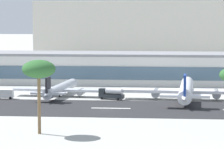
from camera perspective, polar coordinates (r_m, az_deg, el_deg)
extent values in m
plane|color=#A8A8A3|center=(185.88, -0.57, -3.29)|extent=(1400.00, 1400.00, 0.00)
cube|color=#262628|center=(188.70, -0.48, -3.14)|extent=(800.00, 33.75, 0.08)
cube|color=white|center=(188.57, -0.10, -3.14)|extent=(12.00, 1.20, 0.01)
cube|color=silver|center=(257.27, 1.25, 0.50)|extent=(156.81, 23.39, 11.75)
cube|color=#476075|center=(245.56, 1.06, 0.12)|extent=(152.11, 0.30, 5.29)
cube|color=gray|center=(256.79, 1.26, 1.92)|extent=(158.38, 23.63, 1.00)
cube|color=beige|center=(362.92, 2.46, 3.93)|extent=(119.43, 30.55, 36.43)
cylinder|color=silver|center=(217.22, -4.77, -1.30)|extent=(6.38, 35.02, 3.49)
sphere|color=silver|center=(233.99, -3.67, -0.80)|extent=(3.31, 3.31, 3.31)
cone|color=silver|center=(200.56, -6.04, -1.89)|extent=(3.65, 6.51, 3.14)
cube|color=silver|center=(216.59, -4.81, -1.41)|extent=(33.48, 7.97, 0.77)
cylinder|color=gray|center=(214.88, -2.89, -1.62)|extent=(2.66, 5.05, 2.27)
cylinder|color=gray|center=(218.70, -6.70, -1.53)|extent=(2.66, 5.05, 2.27)
cube|color=silver|center=(201.84, -5.93, -1.74)|extent=(11.47, 3.80, 0.61)
cube|color=black|center=(201.55, -5.94, -1.05)|extent=(0.95, 4.74, 5.58)
cylinder|color=black|center=(215.83, -4.88, -1.94)|extent=(0.63, 0.63, 0.96)
cylinder|color=white|center=(209.35, 6.87, -1.39)|extent=(6.47, 44.06, 4.39)
sphere|color=white|center=(231.15, 6.99, -0.73)|extent=(4.17, 4.17, 4.17)
cone|color=white|center=(187.58, 6.73, -2.20)|extent=(4.32, 8.08, 3.95)
cube|color=white|center=(208.53, 6.87, -1.54)|extent=(44.99, 8.70, 0.97)
cylinder|color=gray|center=(208.67, 9.63, -1.78)|extent=(3.14, 6.27, 2.85)
cylinder|color=gray|center=(209.06, 4.10, -1.71)|extent=(3.14, 6.27, 2.85)
cube|color=white|center=(189.26, 6.75, -1.99)|extent=(15.36, 4.34, 0.77)
cube|color=navy|center=(188.88, 6.76, -1.07)|extent=(0.98, 5.95, 7.02)
cylinder|color=black|center=(207.53, 6.85, -2.23)|extent=(0.79, 0.79, 1.21)
cube|color=#2D3338|center=(208.08, -0.05, -2.02)|extent=(8.89, 5.10, 1.40)
cylinder|color=silver|center=(207.46, 0.20, -1.55)|extent=(6.15, 3.78, 2.10)
cube|color=#2D3338|center=(209.17, -0.87, -1.54)|extent=(2.68, 2.90, 1.80)
cylinder|color=black|center=(210.54, -0.66, -2.12)|extent=(0.94, 0.54, 0.90)
cylinder|color=black|center=(208.19, -0.95, -2.21)|extent=(0.94, 0.54, 0.90)
cylinder|color=black|center=(208.22, 0.84, -2.21)|extent=(0.94, 0.54, 0.90)
cylinder|color=black|center=(205.84, 0.56, -2.30)|extent=(0.94, 0.54, 0.90)
cube|color=white|center=(212.79, -9.89, -1.96)|extent=(6.13, 2.74, 1.20)
cube|color=silver|center=(212.47, -9.71, -1.59)|extent=(4.45, 2.55, 1.60)
cylinder|color=black|center=(213.61, -9.27, -2.08)|extent=(0.91, 0.33, 0.90)
cylinder|color=black|center=(211.28, -9.40, -2.17)|extent=(0.91, 0.33, 0.90)
cylinder|color=brown|center=(148.91, -6.76, -2.50)|extent=(0.78, 0.78, 15.69)
ellipsoid|color=#2D602D|center=(148.01, -6.79, 0.51)|extent=(8.03, 8.03, 4.42)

